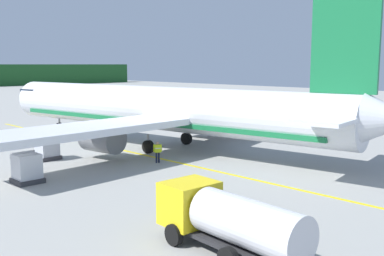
{
  "coord_description": "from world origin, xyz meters",
  "views": [
    {
      "loc": [
        -5.16,
        -7.06,
        7.31
      ],
      "look_at": [
        19.16,
        17.3,
        2.42
      ],
      "focal_mm": 42.0,
      "sensor_mm": 36.0,
      "label": 1
    }
  ],
  "objects_px": {
    "cargo_container_near": "(27,168)",
    "crew_marshaller": "(158,150)",
    "cargo_container_mid": "(47,148)",
    "airliner_foreground": "(160,109)",
    "service_truck_fuel": "(228,219)"
  },
  "relations": [
    {
      "from": "airliner_foreground",
      "to": "cargo_container_mid",
      "type": "height_order",
      "value": "airliner_foreground"
    },
    {
      "from": "airliner_foreground",
      "to": "cargo_container_near",
      "type": "bearing_deg",
      "value": -166.89
    },
    {
      "from": "cargo_container_mid",
      "to": "airliner_foreground",
      "type": "bearing_deg",
      "value": -13.91
    },
    {
      "from": "cargo_container_near",
      "to": "cargo_container_mid",
      "type": "height_order",
      "value": "cargo_container_mid"
    },
    {
      "from": "cargo_container_near",
      "to": "cargo_container_mid",
      "type": "relative_size",
      "value": 1.0
    },
    {
      "from": "cargo_container_near",
      "to": "cargo_container_mid",
      "type": "bearing_deg",
      "value": 53.0
    },
    {
      "from": "airliner_foreground",
      "to": "cargo_container_near",
      "type": "height_order",
      "value": "airliner_foreground"
    },
    {
      "from": "airliner_foreground",
      "to": "crew_marshaller",
      "type": "distance_m",
      "value": 6.72
    },
    {
      "from": "service_truck_fuel",
      "to": "crew_marshaller",
      "type": "distance_m",
      "value": 16.72
    },
    {
      "from": "service_truck_fuel",
      "to": "cargo_container_near",
      "type": "bearing_deg",
      "value": 92.92
    },
    {
      "from": "service_truck_fuel",
      "to": "crew_marshaller",
      "type": "height_order",
      "value": "service_truck_fuel"
    },
    {
      "from": "cargo_container_mid",
      "to": "crew_marshaller",
      "type": "distance_m",
      "value": 8.74
    },
    {
      "from": "cargo_container_near",
      "to": "crew_marshaller",
      "type": "relative_size",
      "value": 1.21
    },
    {
      "from": "airliner_foreground",
      "to": "service_truck_fuel",
      "type": "bearing_deg",
      "value": -124.32
    },
    {
      "from": "service_truck_fuel",
      "to": "crew_marshaller",
      "type": "xyz_separation_m",
      "value": [
        8.66,
        14.3,
        -0.46
      ]
    }
  ]
}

